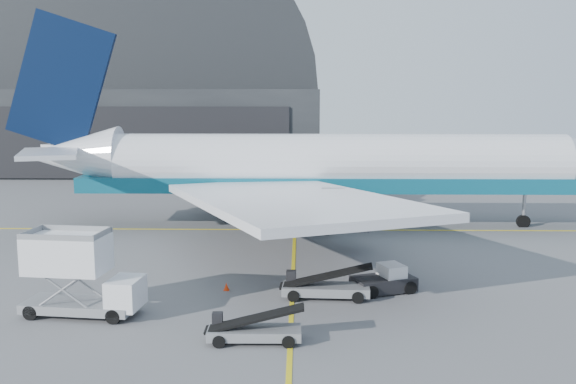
{
  "coord_description": "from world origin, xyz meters",
  "views": [
    {
      "loc": [
        0.44,
        -33.31,
        11.49
      ],
      "look_at": [
        -0.42,
        11.89,
        4.5
      ],
      "focal_mm": 40.0,
      "sensor_mm": 36.0,
      "label": 1
    }
  ],
  "objects_px": {
    "belt_loader_a": "(253,331)",
    "pushback_tug": "(385,281)",
    "belt_loader_b": "(325,287)",
    "airliner": "(315,167)",
    "catering_truck": "(78,275)"
  },
  "relations": [
    {
      "from": "belt_loader_a",
      "to": "pushback_tug",
      "type": "bearing_deg",
      "value": 46.86
    },
    {
      "from": "pushback_tug",
      "to": "belt_loader_b",
      "type": "bearing_deg",
      "value": 178.59
    },
    {
      "from": "airliner",
      "to": "catering_truck",
      "type": "height_order",
      "value": "airliner"
    },
    {
      "from": "belt_loader_b",
      "to": "catering_truck",
      "type": "bearing_deg",
      "value": -163.69
    },
    {
      "from": "airliner",
      "to": "catering_truck",
      "type": "bearing_deg",
      "value": -119.23
    },
    {
      "from": "catering_truck",
      "to": "belt_loader_b",
      "type": "xyz_separation_m",
      "value": [
        12.92,
        3.07,
        -1.53
      ]
    },
    {
      "from": "airliner",
      "to": "belt_loader_b",
      "type": "xyz_separation_m",
      "value": [
        0.12,
        -19.8,
        -4.59
      ]
    },
    {
      "from": "pushback_tug",
      "to": "belt_loader_b",
      "type": "distance_m",
      "value": 3.79
    },
    {
      "from": "airliner",
      "to": "belt_loader_a",
      "type": "xyz_separation_m",
      "value": [
        -3.45,
        -26.36,
        -4.66
      ]
    },
    {
      "from": "airliner",
      "to": "belt_loader_a",
      "type": "height_order",
      "value": "airliner"
    },
    {
      "from": "catering_truck",
      "to": "belt_loader_b",
      "type": "height_order",
      "value": "catering_truck"
    },
    {
      "from": "belt_loader_b",
      "to": "airliner",
      "type": "bearing_deg",
      "value": 93.28
    },
    {
      "from": "pushback_tug",
      "to": "belt_loader_b",
      "type": "xyz_separation_m",
      "value": [
        -3.57,
        -1.27,
        -0.0
      ]
    },
    {
      "from": "belt_loader_a",
      "to": "belt_loader_b",
      "type": "height_order",
      "value": "belt_loader_b"
    },
    {
      "from": "pushback_tug",
      "to": "belt_loader_a",
      "type": "bearing_deg",
      "value": -153.36
    }
  ]
}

